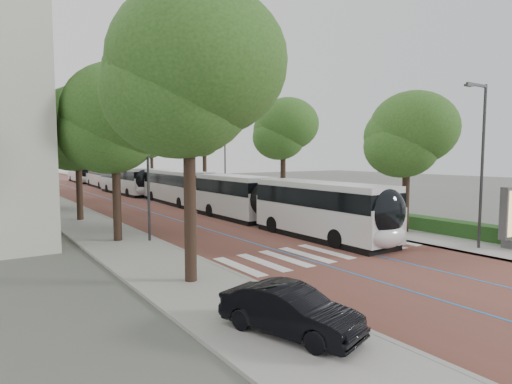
# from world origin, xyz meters

# --- Properties ---
(ground) EXTENTS (160.00, 160.00, 0.00)m
(ground) POSITION_xyz_m (0.00, 0.00, 0.00)
(ground) COLOR #51544C
(ground) RESTS_ON ground
(road) EXTENTS (11.00, 140.00, 0.02)m
(road) POSITION_xyz_m (0.00, 40.00, 0.01)
(road) COLOR brown
(road) RESTS_ON ground
(sidewalk_left) EXTENTS (4.00, 140.00, 0.12)m
(sidewalk_left) POSITION_xyz_m (-7.50, 40.00, 0.06)
(sidewalk_left) COLOR #9A9791
(sidewalk_left) RESTS_ON ground
(sidewalk_right) EXTENTS (4.00, 140.00, 0.12)m
(sidewalk_right) POSITION_xyz_m (7.50, 40.00, 0.06)
(sidewalk_right) COLOR #9A9791
(sidewalk_right) RESTS_ON ground
(kerb_left) EXTENTS (0.20, 140.00, 0.14)m
(kerb_left) POSITION_xyz_m (-5.60, 40.00, 0.06)
(kerb_left) COLOR gray
(kerb_left) RESTS_ON ground
(kerb_right) EXTENTS (0.20, 140.00, 0.14)m
(kerb_right) POSITION_xyz_m (5.60, 40.00, 0.06)
(kerb_right) COLOR gray
(kerb_right) RESTS_ON ground
(zebra_crossing) EXTENTS (10.55, 3.60, 0.01)m
(zebra_crossing) POSITION_xyz_m (0.20, 1.00, 0.03)
(zebra_crossing) COLOR silver
(zebra_crossing) RESTS_ON ground
(lane_line_left) EXTENTS (0.12, 126.00, 0.01)m
(lane_line_left) POSITION_xyz_m (-1.60, 40.00, 0.02)
(lane_line_left) COLOR #2167A9
(lane_line_left) RESTS_ON road
(lane_line_right) EXTENTS (0.12, 126.00, 0.01)m
(lane_line_right) POSITION_xyz_m (1.60, 40.00, 0.02)
(lane_line_right) COLOR #2167A9
(lane_line_right) RESTS_ON road
(hedge) EXTENTS (1.20, 14.00, 0.80)m
(hedge) POSITION_xyz_m (9.10, 0.00, 0.52)
(hedge) COLOR #164116
(hedge) RESTS_ON sidewalk_right
(streetlight_near) EXTENTS (1.82, 0.20, 8.00)m
(streetlight_near) POSITION_xyz_m (6.62, -3.00, 4.82)
(streetlight_near) COLOR #2E2E31
(streetlight_near) RESTS_ON sidewalk_right
(streetlight_far) EXTENTS (1.82, 0.20, 8.00)m
(streetlight_far) POSITION_xyz_m (6.62, 22.00, 4.82)
(streetlight_far) COLOR #2E2E31
(streetlight_far) RESTS_ON sidewalk_right
(lamp_post_left) EXTENTS (0.14, 0.14, 8.00)m
(lamp_post_left) POSITION_xyz_m (-6.10, 8.00, 4.12)
(lamp_post_left) COLOR #2E2E31
(lamp_post_left) RESTS_ON sidewalk_left
(trees_left) EXTENTS (6.34, 60.84, 10.07)m
(trees_left) POSITION_xyz_m (-7.50, 22.81, 6.51)
(trees_left) COLOR black
(trees_left) RESTS_ON ground
(trees_right) EXTENTS (5.17, 47.10, 8.84)m
(trees_right) POSITION_xyz_m (7.70, 21.21, 6.35)
(trees_right) COLOR black
(trees_right) RESTS_ON ground
(lead_bus) EXTENTS (2.58, 18.40, 3.20)m
(lead_bus) POSITION_xyz_m (2.32, 7.36, 1.63)
(lead_bus) COLOR black
(lead_bus) RESTS_ON ground
(bus_queued_0) EXTENTS (2.96, 12.48, 3.20)m
(bus_queued_0) POSITION_xyz_m (2.69, 23.86, 1.62)
(bus_queued_0) COLOR silver
(bus_queued_0) RESTS_ON ground
(bus_queued_1) EXTENTS (2.95, 12.48, 3.20)m
(bus_queued_1) POSITION_xyz_m (1.90, 36.65, 1.62)
(bus_queued_1) COLOR silver
(bus_queued_1) RESTS_ON ground
(bus_queued_2) EXTENTS (3.12, 12.50, 3.20)m
(bus_queued_2) POSITION_xyz_m (2.52, 50.02, 1.62)
(bus_queued_2) COLOR silver
(bus_queued_2) RESTS_ON ground
(bus_queued_3) EXTENTS (2.97, 12.48, 3.20)m
(bus_queued_3) POSITION_xyz_m (2.42, 62.95, 1.62)
(bus_queued_3) COLOR silver
(bus_queued_3) RESTS_ON ground
(ad_panel) EXTENTS (1.50, 0.64, 3.05)m
(ad_panel) POSITION_xyz_m (8.04, -3.94, 1.72)
(ad_panel) COLOR #59595B
(ad_panel) RESTS_ON sidewalk_right
(parked_car) EXTENTS (2.44, 4.03, 1.26)m
(parked_car) POSITION_xyz_m (-7.46, -5.74, 0.75)
(parked_car) COLOR black
(parked_car) RESTS_ON sidewalk_left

